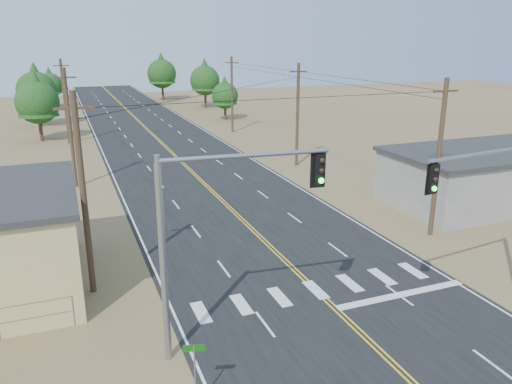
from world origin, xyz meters
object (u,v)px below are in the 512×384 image
signal_mast_right (505,198)px  building_right (487,177)px  signal_mast_left (212,222)px  street_sign (195,366)px

signal_mast_right → building_right: bearing=38.9°
signal_mast_left → signal_mast_right: bearing=0.2°
building_right → street_sign: size_ratio=5.97×
building_right → signal_mast_right: (-11.93, -12.26, 3.35)m
building_right → signal_mast_right: signal_mast_right is taller
building_right → signal_mast_right: bearing=-134.2°
signal_mast_left → signal_mast_right: size_ratio=1.06×
signal_mast_left → signal_mast_right: (13.30, -1.21, -0.25)m
signal_mast_right → street_sign: signal_mast_right is taller
building_right → signal_mast_left: 27.78m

